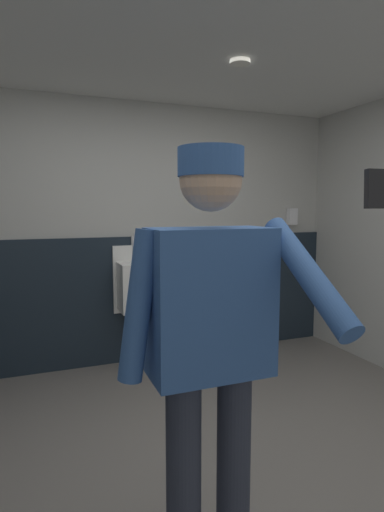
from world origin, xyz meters
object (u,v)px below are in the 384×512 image
at_px(urinal_solo, 137,286).
at_px(cell_phone, 375,189).
at_px(soap_dispenser, 292,217).
at_px(person, 211,331).

relative_size(urinal_solo, cell_phone, 11.27).
bearing_deg(urinal_solo, cell_phone, -89.58).
relative_size(urinal_solo, soap_dispenser, 6.89).
xyz_separation_m(urinal_solo, cell_phone, (0.02, -2.81, 0.78)).
bearing_deg(person, urinal_solo, 83.57).
relative_size(cell_phone, soap_dispenser, 0.61).
height_order(person, cell_phone, person).
bearing_deg(cell_phone, urinal_solo, 96.09).
distance_m(person, soap_dispenser, 3.20).
bearing_deg(soap_dispenser, urinal_solo, -176.19).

